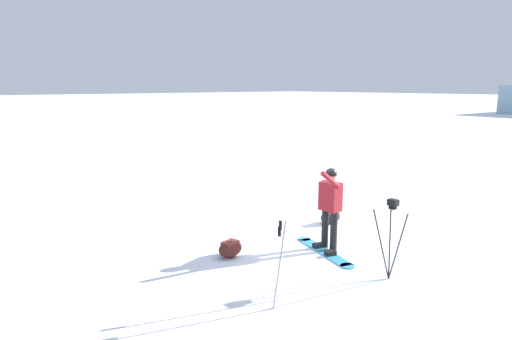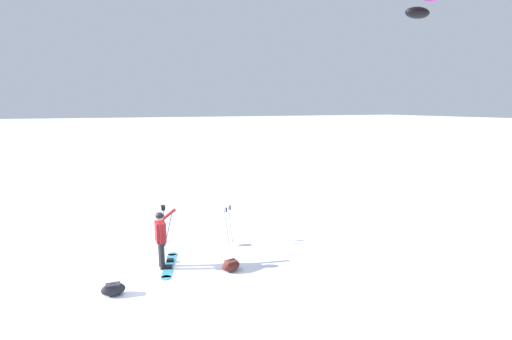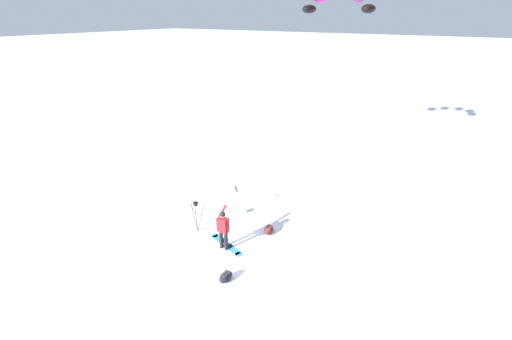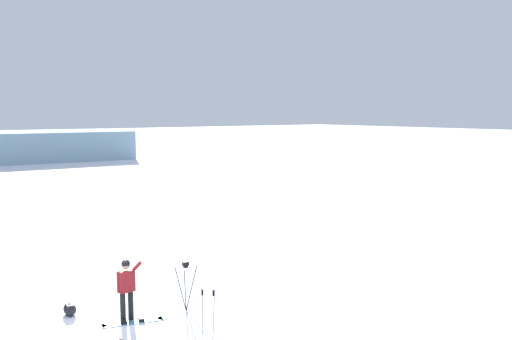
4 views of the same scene
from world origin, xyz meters
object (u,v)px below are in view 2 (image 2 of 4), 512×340
object	(u,v)px
gear_bag_large	(113,289)
ski_poles	(228,219)
snowboarder	(161,234)
camera_tripod	(164,217)
gear_bag_small	(231,265)
snowboard	(169,265)

from	to	relation	value
gear_bag_large	ski_poles	xyz separation A→B (m)	(3.65, 2.09, 0.66)
gear_bag_large	ski_poles	world-z (taller)	ski_poles
snowboarder	camera_tripod	xyz separation A→B (m)	(0.32, 1.57, -0.00)
snowboarder	camera_tripod	size ratio (longest dim) A/B	1.20
camera_tripod	gear_bag_small	xyz separation A→B (m)	(1.40, -2.52, -0.82)
gear_bag_large	gear_bag_small	bearing A→B (deg)	1.94
snowboarder	camera_tripod	distance (m)	1.60
snowboarder	ski_poles	bearing A→B (deg)	23.76
ski_poles	gear_bag_small	bearing A→B (deg)	-107.15
snowboarder	snowboard	xyz separation A→B (m)	(0.20, 0.06, -0.96)
snowboarder	gear_bag_large	distance (m)	1.88
snowboard	snowboarder	bearing A→B (deg)	-163.09
camera_tripod	ski_poles	size ratio (longest dim) A/B	1.10
snowboarder	camera_tripod	bearing A→B (deg)	78.48
gear_bag_large	camera_tripod	xyz separation A→B (m)	(1.64, 2.63, 0.82)
snowboard	camera_tripod	world-z (taller)	camera_tripod
gear_bag_large	camera_tripod	distance (m)	3.20
gear_bag_small	snowboarder	bearing A→B (deg)	151.00
snowboard	gear_bag_large	xyz separation A→B (m)	(-1.52, -1.12, 0.14)
snowboard	camera_tripod	size ratio (longest dim) A/B	1.27
snowboard	ski_poles	world-z (taller)	ski_poles
snowboarder	gear_bag_small	world-z (taller)	snowboarder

